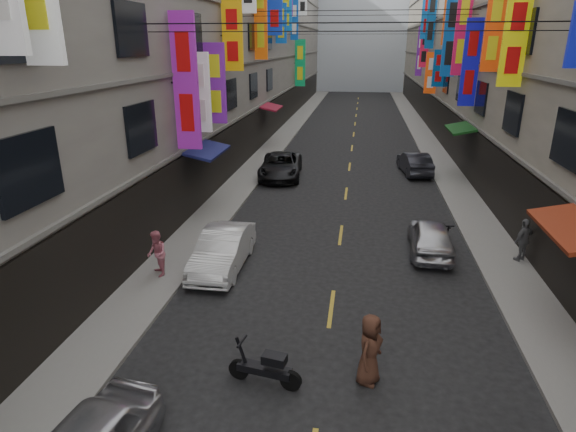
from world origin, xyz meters
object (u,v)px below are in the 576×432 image
(pedestrian_crossing, at_px, (370,349))
(pedestrian_lfar, at_px, (157,254))
(scooter_crossing, at_px, (266,368))
(car_right_mid, at_px, (431,236))
(scooter_far_right, at_px, (441,235))
(car_right_far, at_px, (414,163))
(car_left_mid, at_px, (223,250))
(pedestrian_rfar, at_px, (524,240))
(car_left_far, at_px, (281,166))

(pedestrian_crossing, bearing_deg, pedestrian_lfar, 80.56)
(scooter_crossing, height_order, car_right_mid, car_right_mid)
(scooter_far_right, distance_m, car_right_far, 11.35)
(pedestrian_crossing, bearing_deg, scooter_crossing, 123.32)
(pedestrian_lfar, bearing_deg, car_right_mid, 75.90)
(scooter_crossing, xyz_separation_m, pedestrian_lfar, (-4.67, 4.79, 0.47))
(car_left_mid, relative_size, pedestrian_lfar, 2.68)
(car_left_mid, distance_m, pedestrian_rfar, 10.79)
(scooter_far_right, relative_size, pedestrian_rfar, 1.13)
(car_right_far, bearing_deg, pedestrian_rfar, 93.78)
(car_right_mid, distance_m, pedestrian_crossing, 8.27)
(car_right_mid, xyz_separation_m, pedestrian_rfar, (3.16, -0.48, 0.26))
(car_right_mid, relative_size, pedestrian_crossing, 2.19)
(pedestrian_rfar, bearing_deg, car_right_far, -117.01)
(car_left_mid, bearing_deg, pedestrian_crossing, -47.10)
(car_right_mid, bearing_deg, car_left_far, -51.33)
(car_right_far, bearing_deg, scooter_far_right, 81.95)
(scooter_crossing, xyz_separation_m, car_left_far, (-2.70, 18.43, 0.26))
(scooter_far_right, bearing_deg, scooter_crossing, 51.32)
(car_right_mid, height_order, pedestrian_lfar, pedestrian_lfar)
(car_left_far, distance_m, pedestrian_rfar, 14.94)
(car_left_mid, height_order, car_right_mid, car_left_mid)
(scooter_far_right, height_order, car_left_far, car_left_far)
(car_right_mid, distance_m, car_right_far, 12.12)
(car_left_mid, relative_size, pedestrian_rfar, 2.66)
(pedestrian_lfar, bearing_deg, car_left_mid, 84.59)
(scooter_far_right, relative_size, car_right_far, 0.44)
(car_right_far, relative_size, pedestrian_crossing, 2.30)
(pedestrian_crossing, bearing_deg, scooter_far_right, 3.67)
(scooter_far_right, xyz_separation_m, car_left_far, (-7.96, 9.29, 0.26))
(scooter_crossing, bearing_deg, scooter_far_right, -19.79)
(pedestrian_rfar, bearing_deg, pedestrian_lfar, -24.90)
(car_left_far, distance_m, pedestrian_crossing, 18.66)
(scooter_far_right, bearing_deg, pedestrian_crossing, 62.81)
(car_right_far, bearing_deg, pedestrian_lfar, 49.66)
(car_left_mid, xyz_separation_m, car_right_mid, (7.44, 2.48, -0.04))
(pedestrian_lfar, distance_m, pedestrian_crossing, 8.26)
(pedestrian_lfar, relative_size, pedestrian_crossing, 0.90)
(pedestrian_rfar, bearing_deg, scooter_far_right, -63.96)
(car_left_far, xyz_separation_m, car_right_mid, (7.44, -10.04, -0.05))
(pedestrian_crossing, bearing_deg, car_right_far, 13.89)
(scooter_far_right, height_order, pedestrian_rfar, pedestrian_rfar)
(car_right_far, xyz_separation_m, pedestrian_lfar, (-9.93, -15.71, 0.24))
(car_right_far, xyz_separation_m, pedestrian_rfar, (2.64, -12.59, 0.25))
(scooter_crossing, bearing_deg, car_right_far, -4.27)
(pedestrian_lfar, height_order, pedestrian_rfar, pedestrian_rfar)
(car_right_far, xyz_separation_m, pedestrian_crossing, (-2.89, -20.03, 0.22))
(car_left_far, distance_m, car_right_far, 8.23)
(car_left_far, relative_size, pedestrian_lfar, 3.21)
(scooter_far_right, height_order, car_left_mid, car_left_mid)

